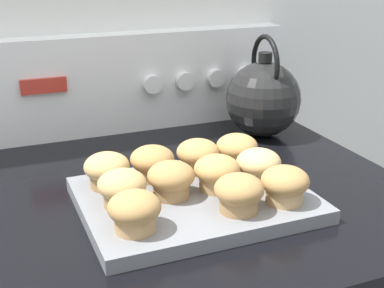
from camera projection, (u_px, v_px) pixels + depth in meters
The scene contains 14 objects.
control_panel at pixel (123, 83), 1.15m from camera, with size 0.75×0.07×0.21m.
muffin_pan at pixel (194, 200), 0.83m from camera, with size 0.35×0.27×0.02m.
muffin_r0_c0 at pixel (135, 211), 0.71m from camera, with size 0.07×0.07×0.06m.
muffin_r0_c2 at pixel (239, 193), 0.76m from camera, with size 0.07×0.07×0.06m.
muffin_r0_c3 at pixel (285, 184), 0.79m from camera, with size 0.07×0.07×0.06m.
muffin_r1_c0 at pixel (122, 188), 0.78m from camera, with size 0.07×0.07×0.06m.
muffin_r1_c1 at pixel (171, 179), 0.81m from camera, with size 0.07×0.07×0.06m.
muffin_r1_c2 at pixel (217, 172), 0.83m from camera, with size 0.07×0.07×0.06m.
muffin_r1_c3 at pixel (259, 165), 0.86m from camera, with size 0.07×0.07×0.06m.
muffin_r2_c0 at pixel (107, 170), 0.84m from camera, with size 0.07×0.07×0.06m.
muffin_r2_c1 at pixel (152, 162), 0.87m from camera, with size 0.07×0.07×0.06m.
muffin_r2_c2 at pixel (198, 155), 0.90m from camera, with size 0.07×0.07×0.06m.
muffin_r2_c3 at pixel (237, 149), 0.93m from camera, with size 0.07×0.07×0.06m.
tea_kettle at pixel (263, 98), 1.13m from camera, with size 0.16×0.19×0.22m.
Camera 1 is at (-0.29, -0.41, 1.28)m, focal length 50.00 mm.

